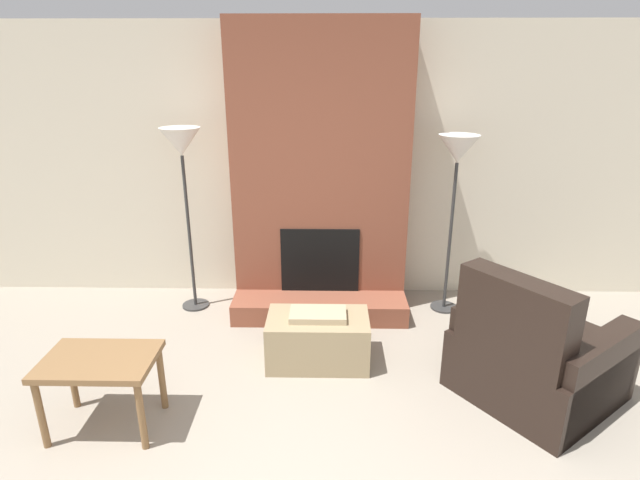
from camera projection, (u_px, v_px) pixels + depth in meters
The scene contains 7 objects.
wall_back at pixel (321, 165), 4.80m from camera, with size 7.55×0.06×2.60m, color beige.
fireplace at pixel (320, 179), 4.57m from camera, with size 1.59×0.81×2.60m.
ottoman at pixel (317, 339), 3.89m from camera, with size 0.78×0.46×0.44m.
armchair at pixel (533, 359), 3.45m from camera, with size 1.32×1.31×0.98m.
side_table at pixel (100, 369), 3.10m from camera, with size 0.69×0.46×0.51m.
floor_lamp_left at pixel (182, 152), 4.35m from camera, with size 0.35×0.35×1.71m.
floor_lamp_right at pixel (457, 159), 4.33m from camera, with size 0.35×0.35×1.65m.
Camera 1 is at (0.08, -1.52, 2.23)m, focal length 28.00 mm.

